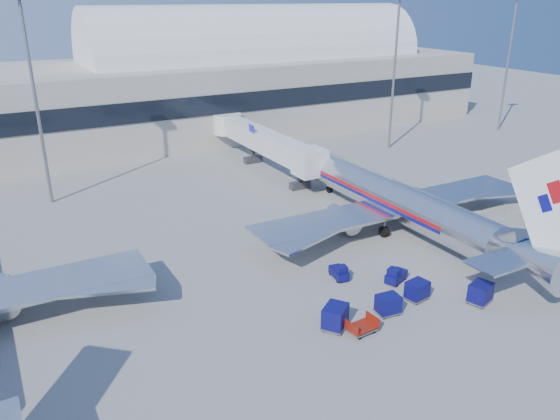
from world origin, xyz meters
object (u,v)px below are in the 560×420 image
airliner_main (399,202)px  cart_train_a (417,290)px  cart_open_red (362,328)px  cart_solo_far (527,250)px  mast_west (31,72)px  cart_train_b (388,304)px  tug_lead (396,275)px  mast_far_east (511,44)px  mast_east (396,51)px  cart_train_c (335,317)px  jetbridge_near (260,139)px  cart_solo_near (480,293)px  barrier_near (472,218)px  ramp_worker (547,263)px  barrier_far (514,207)px  tug_left (339,272)px  tug_right (466,241)px  barrier_mid (493,212)px

airliner_main → cart_train_a: bearing=-124.6°
airliner_main → cart_train_a: airliner_main is taller
cart_open_red → airliner_main: bearing=38.0°
cart_solo_far → mast_west: bearing=125.7°
cart_train_b → tug_lead: bearing=48.9°
cart_train_b → mast_far_east: bearing=39.4°
cart_open_red → mast_east: bearing=44.0°
mast_far_east → cart_open_red: 72.58m
mast_far_east → cart_train_c: mast_far_east is taller
mast_east → cart_open_red: mast_east is taller
jetbridge_near → mast_west: (-27.60, -0.81, 10.86)m
mast_far_east → tug_lead: mast_far_east is taller
cart_train_a → cart_solo_near: size_ratio=0.88×
cart_solo_far → tug_lead: bearing=161.3°
barrier_near → jetbridge_near: bearing=109.9°
cart_train_c → ramp_worker: ramp_worker is taller
mast_east → barrier_far: bearing=-100.9°
cart_train_a → ramp_worker: size_ratio=1.07×
mast_west → mast_far_east: same height
tug_lead → tug_left: bearing=120.8°
mast_east → barrier_far: mast_east is taller
mast_west → mast_far_east: 75.00m
jetbridge_near → barrier_far: 33.63m
cart_train_b → tug_left: bearing=95.8°
mast_west → cart_train_a: (21.92, -37.22, -13.96)m
cart_solo_far → ramp_worker: 2.75m
mast_far_east → tug_left: (-56.46, -31.45, -14.18)m
cart_solo_far → cart_open_red: bearing=177.6°
tug_lead → cart_train_c: (-8.26, -3.14, 0.31)m
mast_west → barrier_near: size_ratio=7.53×
barrier_near → cart_open_red: bearing=-154.5°
tug_lead → mast_far_east: bearing=10.5°
barrier_near → barrier_far: same height
airliner_main → tug_right: 7.54m
ramp_worker → mast_far_east: bearing=-59.2°
airliner_main → cart_train_b: bearing=-133.0°
mast_west → tug_right: 47.99m
cart_train_c → cart_solo_far: (21.53, 0.75, -0.10)m
tug_left → cart_open_red: tug_left is taller
airliner_main → barrier_near: (8.00, -2.51, -2.48)m
barrier_far → cart_train_b: bearing=-159.5°
barrier_mid → cart_train_b: (-22.74, -9.76, 0.38)m
jetbridge_near → tug_right: jetbridge_near is taller
mast_far_east → barrier_far: size_ratio=7.53×
mast_far_east → tug_left: size_ratio=10.30×
jetbridge_near → ramp_worker: bearing=-79.8°
tug_lead → airliner_main: bearing=26.1°
cart_solo_far → barrier_far: bearing=35.2°
mast_east → cart_solo_far: mast_east is taller
mast_far_east → jetbridge_near: bearing=179.0°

